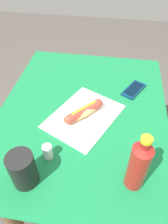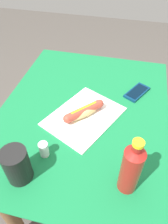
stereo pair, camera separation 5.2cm
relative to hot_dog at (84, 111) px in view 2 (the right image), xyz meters
The scene contains 8 objects.
ground_plane 0.76m from the hot_dog, 19.35° to the left, with size 6.00×6.00×0.00m, color #47423D.
dining_table 0.19m from the hot_dog, 19.35° to the left, with size 1.00×0.77×0.73m.
paper_wrapper 0.03m from the hot_dog, 159.44° to the right, with size 0.33×0.25×0.01m, color white.
hot_dog is the anchor object (origin of this frame).
cell_phone 0.32m from the hot_dog, 44.74° to the right, with size 0.16×0.13×0.01m.
soda_bottle 0.37m from the hot_dog, 142.77° to the right, with size 0.07×0.07×0.24m.
drinking_cup 0.37m from the hot_dog, 155.85° to the left, with size 0.09×0.09×0.14m, color black.
salt_shaker 0.25m from the hot_dog, 156.46° to the left, with size 0.04×0.04×0.06m, color silver.
Camera 2 is at (-0.69, -0.17, 1.43)m, focal length 34.73 mm.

